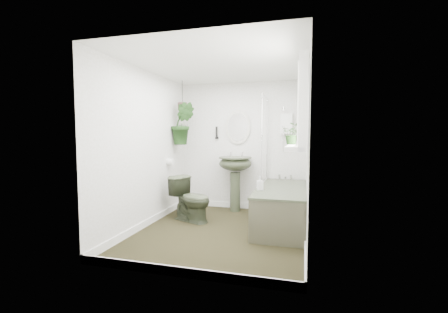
# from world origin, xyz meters

# --- Properties ---
(floor) EXTENTS (2.30, 2.80, 0.02)m
(floor) POSITION_xyz_m (0.00, 0.00, -0.01)
(floor) COLOR black
(floor) RESTS_ON ground
(ceiling) EXTENTS (2.30, 2.80, 0.02)m
(ceiling) POSITION_xyz_m (0.00, 0.00, 2.31)
(ceiling) COLOR white
(ceiling) RESTS_ON ground
(wall_back) EXTENTS (2.30, 0.02, 2.30)m
(wall_back) POSITION_xyz_m (0.00, 1.41, 1.15)
(wall_back) COLOR white
(wall_back) RESTS_ON ground
(wall_front) EXTENTS (2.30, 0.02, 2.30)m
(wall_front) POSITION_xyz_m (0.00, -1.41, 1.15)
(wall_front) COLOR white
(wall_front) RESTS_ON ground
(wall_left) EXTENTS (0.02, 2.80, 2.30)m
(wall_left) POSITION_xyz_m (-1.16, 0.00, 1.15)
(wall_left) COLOR white
(wall_left) RESTS_ON ground
(wall_right) EXTENTS (0.02, 2.80, 2.30)m
(wall_right) POSITION_xyz_m (1.16, 0.00, 1.15)
(wall_right) COLOR white
(wall_right) RESTS_ON ground
(skirting) EXTENTS (2.30, 2.80, 0.10)m
(skirting) POSITION_xyz_m (0.00, 0.00, 0.05)
(skirting) COLOR white
(skirting) RESTS_ON floor
(bathtub) EXTENTS (0.72, 1.72, 0.58)m
(bathtub) POSITION_xyz_m (0.80, 0.50, 0.29)
(bathtub) COLOR #39412D
(bathtub) RESTS_ON floor
(bath_screen) EXTENTS (0.04, 0.72, 1.40)m
(bath_screen) POSITION_xyz_m (0.47, 0.99, 1.28)
(bath_screen) COLOR silver
(bath_screen) RESTS_ON bathtub
(shower_box) EXTENTS (0.20, 0.10, 0.35)m
(shower_box) POSITION_xyz_m (0.80, 1.34, 1.55)
(shower_box) COLOR white
(shower_box) RESTS_ON wall_back
(oval_mirror) EXTENTS (0.46, 0.03, 0.62)m
(oval_mirror) POSITION_xyz_m (-0.07, 1.37, 1.50)
(oval_mirror) COLOR beige
(oval_mirror) RESTS_ON wall_back
(wall_sconce) EXTENTS (0.04, 0.04, 0.22)m
(wall_sconce) POSITION_xyz_m (-0.47, 1.36, 1.40)
(wall_sconce) COLOR black
(wall_sconce) RESTS_ON wall_back
(toilet_roll_holder) EXTENTS (0.11, 0.11, 0.11)m
(toilet_roll_holder) POSITION_xyz_m (-1.10, 0.70, 0.90)
(toilet_roll_holder) COLOR white
(toilet_roll_holder) RESTS_ON wall_left
(window_recess) EXTENTS (0.08, 1.00, 0.90)m
(window_recess) POSITION_xyz_m (1.09, -0.70, 1.65)
(window_recess) COLOR white
(window_recess) RESTS_ON wall_right
(window_sill) EXTENTS (0.18, 1.00, 0.04)m
(window_sill) POSITION_xyz_m (1.02, -0.70, 1.23)
(window_sill) COLOR white
(window_sill) RESTS_ON wall_right
(window_blinds) EXTENTS (0.01, 0.86, 0.76)m
(window_blinds) POSITION_xyz_m (1.04, -0.70, 1.65)
(window_blinds) COLOR white
(window_blinds) RESTS_ON wall_right
(toilet) EXTENTS (0.79, 0.63, 0.70)m
(toilet) POSITION_xyz_m (-0.60, 0.40, 0.35)
(toilet) COLOR #39412D
(toilet) RESTS_ON floor
(pedestal_sink) EXTENTS (0.60, 0.52, 0.98)m
(pedestal_sink) POSITION_xyz_m (-0.07, 1.16, 0.49)
(pedestal_sink) COLOR #39412D
(pedestal_sink) RESTS_ON floor
(sill_plant) EXTENTS (0.24, 0.21, 0.25)m
(sill_plant) POSITION_xyz_m (0.97, -0.40, 1.37)
(sill_plant) COLOR black
(sill_plant) RESTS_ON window_sill
(hanging_plant) EXTENTS (0.48, 0.43, 0.74)m
(hanging_plant) POSITION_xyz_m (-0.97, 0.95, 1.55)
(hanging_plant) COLOR black
(hanging_plant) RESTS_ON ceiling
(soap_bottle) EXTENTS (0.11, 0.11, 0.19)m
(soap_bottle) POSITION_xyz_m (0.51, 0.22, 0.68)
(soap_bottle) COLOR black
(soap_bottle) RESTS_ON bathtub
(hanging_pot) EXTENTS (0.16, 0.16, 0.12)m
(hanging_pot) POSITION_xyz_m (-0.97, 0.95, 1.86)
(hanging_pot) COLOR #45322B
(hanging_pot) RESTS_ON ceiling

